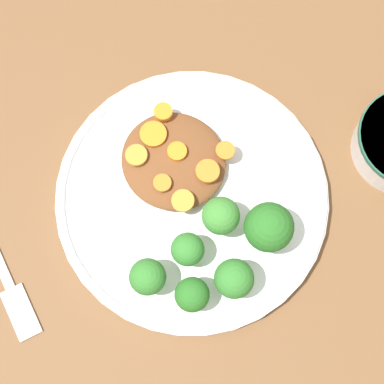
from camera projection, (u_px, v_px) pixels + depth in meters
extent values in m
plane|color=brown|center=(192.00, 201.00, 0.67)|extent=(4.00, 4.00, 0.00)
cylinder|color=white|center=(192.00, 198.00, 0.66)|extent=(0.28, 0.28, 0.02)
torus|color=white|center=(192.00, 196.00, 0.65)|extent=(0.28, 0.28, 0.01)
ellipsoid|color=brown|center=(174.00, 161.00, 0.65)|extent=(0.11, 0.10, 0.02)
cylinder|color=#759E51|center=(266.00, 233.00, 0.63)|extent=(0.02, 0.02, 0.02)
sphere|color=#286B23|center=(269.00, 227.00, 0.60)|extent=(0.05, 0.05, 0.05)
cylinder|color=#7FA85B|center=(188.00, 253.00, 0.63)|extent=(0.01, 0.01, 0.02)
sphere|color=#337A2D|center=(188.00, 249.00, 0.61)|extent=(0.03, 0.03, 0.03)
cylinder|color=#759E51|center=(233.00, 282.00, 0.62)|extent=(0.01, 0.01, 0.02)
sphere|color=#337A2D|center=(234.00, 279.00, 0.59)|extent=(0.04, 0.04, 0.04)
cylinder|color=#7FA85B|center=(149.00, 280.00, 0.62)|extent=(0.02, 0.02, 0.02)
sphere|color=#337A2D|center=(148.00, 277.00, 0.60)|extent=(0.04, 0.04, 0.04)
cylinder|color=#7FA85B|center=(220.00, 221.00, 0.63)|extent=(0.02, 0.02, 0.03)
sphere|color=#3D8433|center=(221.00, 216.00, 0.61)|extent=(0.04, 0.04, 0.04)
cylinder|color=#759E51|center=(192.00, 297.00, 0.61)|extent=(0.01, 0.01, 0.02)
sphere|color=#286B23|center=(192.00, 295.00, 0.60)|extent=(0.03, 0.03, 0.03)
cylinder|color=orange|center=(206.00, 170.00, 0.63)|extent=(0.02, 0.02, 0.01)
cylinder|color=orange|center=(177.00, 152.00, 0.64)|extent=(0.02, 0.02, 0.01)
cylinder|color=orange|center=(153.00, 134.00, 0.65)|extent=(0.03, 0.03, 0.00)
cylinder|color=orange|center=(162.00, 183.00, 0.63)|extent=(0.02, 0.02, 0.00)
cylinder|color=orange|center=(183.00, 201.00, 0.63)|extent=(0.02, 0.02, 0.00)
cylinder|color=orange|center=(136.00, 155.00, 0.64)|extent=(0.02, 0.02, 0.00)
cylinder|color=orange|center=(226.00, 151.00, 0.64)|extent=(0.02, 0.02, 0.01)
cylinder|color=orange|center=(163.00, 112.00, 0.65)|extent=(0.02, 0.02, 0.01)
cube|color=silver|center=(21.00, 312.00, 0.64)|extent=(0.06, 0.04, 0.01)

